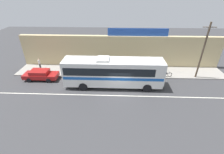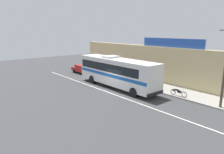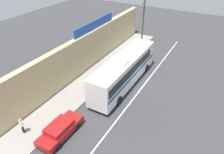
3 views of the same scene
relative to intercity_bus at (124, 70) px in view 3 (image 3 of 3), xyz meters
The scene contains 11 objects.
ground_plane 2.62m from the intercity_bus, 55.60° to the right, with size 70.00×70.00×0.00m, color #3A3A3D.
sidewalk_slab 4.45m from the intercity_bus, 76.82° to the left, with size 30.00×3.60×0.14m, color gray.
storefront_facade 6.10m from the intercity_bus, 81.43° to the left, with size 30.00×0.70×4.80m, color tan.
storefront_billboard 7.66m from the intercity_bus, 60.48° to the left, with size 8.67×0.12×1.10m, color #234CAD.
road_center_stripe 3.10m from the intercity_bus, 66.88° to the right, with size 30.00×0.14×0.01m, color silver.
intercity_bus is the anchor object (origin of this frame).
parked_car 9.89m from the intercity_bus, behind, with size 4.49×1.83×1.37m.
utility_pole 11.81m from the intercity_bus, 12.43° to the left, with size 1.60×0.22×7.34m.
motorcycle_orange 5.07m from the intercity_bus, 30.54° to the left, with size 1.83×0.56×0.94m.
motorcycle_purple 7.68m from the intercity_bus, 18.94° to the left, with size 1.94×0.56×0.94m.
pedestrian_near_shop 11.97m from the intercity_bus, 159.24° to the left, with size 0.30×0.48×1.63m.
Camera 3 is at (-20.01, -7.82, 14.44)m, focal length 34.58 mm.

